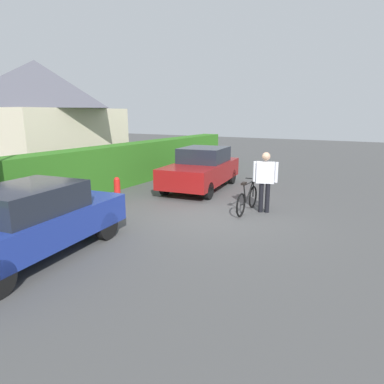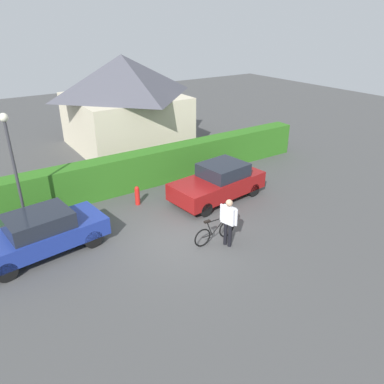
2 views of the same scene
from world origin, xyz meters
name	(u,v)px [view 2 (image 2 of 2)]	position (x,y,z in m)	size (l,w,h in m)	color
ground_plane	(183,238)	(0.00, 0.00, 0.00)	(60.00, 60.00, 0.00)	#484848
hedge_row	(124,174)	(0.00, 4.81, 0.80)	(19.64, 0.90, 1.60)	#2F6F1D
house_distant	(124,101)	(2.79, 10.55, 2.65)	(6.14, 6.27, 5.18)	beige
parked_car_near	(41,233)	(-4.22, 1.83, 0.74)	(4.19, 2.13, 1.44)	navy
parked_car_far	(219,182)	(2.94, 1.84, 0.76)	(4.25, 2.24, 1.52)	maroon
bicycle	(215,232)	(0.81, -0.75, 0.37)	(1.71, 0.50, 0.92)	black
person_rider	(228,219)	(1.03, -1.18, 1.01)	(0.32, 0.66, 1.72)	black
street_lamp	(13,160)	(-4.41, 3.29, 2.80)	(0.28, 0.28, 4.35)	#38383D
fire_hydrant	(137,195)	(-0.14, 3.24, 0.41)	(0.20, 0.20, 0.81)	red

